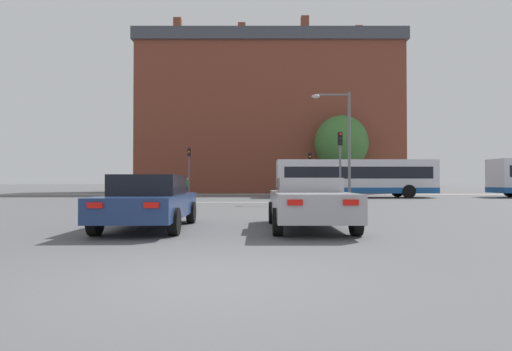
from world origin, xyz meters
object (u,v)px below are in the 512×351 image
(traffic_light_far_right, at_px, (310,166))
(street_lamp_junction, at_px, (342,134))
(pedestrian_waiting, at_px, (187,185))
(car_saloon_left, at_px, (149,201))
(traffic_light_near_right, at_px, (340,155))
(car_roadster_right, at_px, (309,203))
(pedestrian_walking_east, at_px, (154,184))
(bus_crossing_lead, at_px, (354,177))
(traffic_light_far_left, at_px, (189,163))

(traffic_light_far_right, bearing_deg, street_lamp_junction, -90.01)
(traffic_light_far_right, relative_size, pedestrian_waiting, 2.50)
(car_saloon_left, height_order, traffic_light_near_right, traffic_light_near_right)
(traffic_light_near_right, bearing_deg, car_roadster_right, -105.20)
(pedestrian_waiting, bearing_deg, pedestrian_walking_east, -171.38)
(bus_crossing_lead, bearing_deg, traffic_light_far_right, -158.83)
(traffic_light_far_left, bearing_deg, street_lamp_junction, -50.91)
(traffic_light_far_right, height_order, pedestrian_waiting, traffic_light_far_right)
(traffic_light_far_right, xyz_separation_m, pedestrian_walking_east, (-15.11, 1.03, -1.71))
(traffic_light_far_right, relative_size, pedestrian_walking_east, 2.36)
(car_saloon_left, bearing_deg, street_lamp_junction, 57.97)
(traffic_light_far_left, bearing_deg, bus_crossing_lead, -25.42)
(bus_crossing_lead, bearing_deg, car_roadster_right, -16.99)
(car_saloon_left, relative_size, street_lamp_junction, 0.68)
(car_roadster_right, distance_m, pedestrian_waiting, 30.05)
(pedestrian_waiting, bearing_deg, car_saloon_left, -80.49)
(traffic_light_far_left, height_order, pedestrian_walking_east, traffic_light_far_left)
(traffic_light_far_right, distance_m, traffic_light_far_left, 11.54)
(traffic_light_near_right, bearing_deg, traffic_light_far_right, 89.91)
(traffic_light_near_right, bearing_deg, pedestrian_waiting, 128.07)
(pedestrian_waiting, bearing_deg, bus_crossing_lead, -27.55)
(car_roadster_right, height_order, pedestrian_waiting, pedestrian_waiting)
(car_saloon_left, relative_size, traffic_light_far_left, 1.01)
(traffic_light_near_right, bearing_deg, bus_crossing_lead, 69.62)
(traffic_light_far_right, relative_size, traffic_light_far_left, 0.90)
(street_lamp_junction, bearing_deg, traffic_light_far_left, 129.09)
(car_roadster_right, bearing_deg, traffic_light_far_right, 82.18)
(car_saloon_left, distance_m, pedestrian_waiting, 29.18)
(traffic_light_far_right, height_order, pedestrian_walking_east, traffic_light_far_right)
(traffic_light_near_right, xyz_separation_m, pedestrian_waiting, (-11.88, 15.17, -1.93))
(car_roadster_right, bearing_deg, street_lamp_junction, 74.20)
(car_roadster_right, xyz_separation_m, pedestrian_walking_east, (-11.35, 28.53, 0.31))
(street_lamp_junction, xyz_separation_m, pedestrian_walking_east, (-15.11, 15.22, -3.10))
(car_roadster_right, bearing_deg, bus_crossing_lead, 72.97)
(traffic_light_far_right, xyz_separation_m, street_lamp_junction, (-0.00, -14.19, 1.39))
(traffic_light_near_right, height_order, street_lamp_junction, street_lamp_junction)
(pedestrian_waiting, height_order, pedestrian_walking_east, pedestrian_walking_east)
(traffic_light_far_right, distance_m, pedestrian_walking_east, 15.24)
(car_saloon_left, xyz_separation_m, bus_crossing_lead, (10.54, 20.78, 0.84))
(traffic_light_far_left, bearing_deg, pedestrian_walking_east, 164.06)
(car_roadster_right, distance_m, traffic_light_far_left, 28.68)
(traffic_light_near_right, xyz_separation_m, pedestrian_walking_east, (-15.09, 14.78, -1.86))
(bus_crossing_lead, height_order, traffic_light_far_left, traffic_light_far_left)
(bus_crossing_lead, distance_m, traffic_light_near_right, 7.62)
(car_saloon_left, height_order, traffic_light_far_left, traffic_light_far_left)
(street_lamp_junction, relative_size, pedestrian_walking_east, 3.87)
(bus_crossing_lead, distance_m, traffic_light_far_left, 15.71)
(traffic_light_near_right, xyz_separation_m, traffic_light_far_right, (0.02, 13.75, -0.15))
(traffic_light_far_left, distance_m, pedestrian_waiting, 2.52)
(traffic_light_far_right, distance_m, street_lamp_junction, 14.26)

